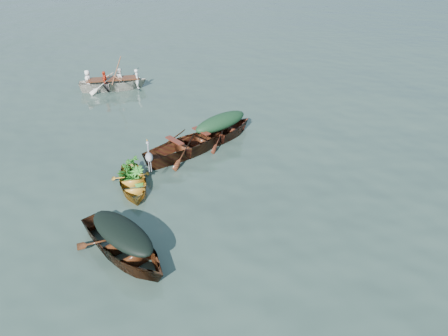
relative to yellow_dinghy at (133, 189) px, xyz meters
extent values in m
plane|color=#354B41|center=(1.84, -1.36, 0.00)|extent=(140.00, 140.00, 0.00)
imported|color=orange|center=(0.00, 0.00, 0.00)|extent=(1.30, 2.76, 0.70)
imported|color=#43240F|center=(-0.36, -2.90, 0.00)|extent=(3.23, 4.11, 0.99)
imported|color=#4D2411|center=(3.24, 2.57, 0.00)|extent=(4.17, 3.20, 0.94)
imported|color=#502C14|center=(1.96, 1.81, 0.00)|extent=(4.68, 3.35, 1.07)
imported|color=silver|center=(-0.33, 8.86, 0.00)|extent=(4.29, 1.42, 1.01)
ellipsoid|color=black|center=(-0.36, -2.90, 0.70)|extent=(1.78, 2.26, 0.40)
ellipsoid|color=#1A401E|center=(3.24, 2.57, 0.73)|extent=(2.30, 1.76, 0.52)
imported|color=#29751E|center=(0.00, 0.55, 0.65)|extent=(0.74, 0.93, 0.60)
imported|color=silver|center=(-0.33, 8.86, 0.88)|extent=(3.01, 1.25, 0.76)
camera|label=1|loc=(0.02, -11.09, 6.87)|focal=35.00mm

